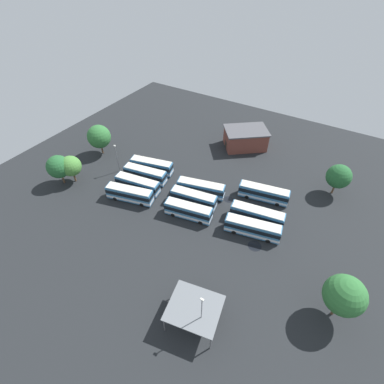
# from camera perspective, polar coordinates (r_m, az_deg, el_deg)

# --- Properties ---
(ground_plane) EXTENTS (108.09, 108.09, 0.00)m
(ground_plane) POSITION_cam_1_polar(r_m,az_deg,el_deg) (69.37, 0.96, -1.43)
(ground_plane) COLOR black
(bus_row0_slot0) EXTENTS (12.03, 4.76, 3.62)m
(bus_row0_slot0) POSITION_cam_1_polar(r_m,az_deg,el_deg) (70.23, 14.08, -0.21)
(bus_row0_slot0) COLOR teal
(bus_row0_slot0) RESTS_ON ground_plane
(bus_row0_slot2) EXTENTS (11.96, 4.41, 3.62)m
(bus_row0_slot2) POSITION_cam_1_polar(r_m,az_deg,el_deg) (64.60, 12.84, -4.51)
(bus_row0_slot2) COLOR teal
(bus_row0_slot2) RESTS_ON ground_plane
(bus_row0_slot3) EXTENTS (11.96, 5.01, 3.62)m
(bus_row0_slot3) POSITION_cam_1_polar(r_m,az_deg,el_deg) (61.82, 11.97, -7.04)
(bus_row0_slot3) COLOR teal
(bus_row0_slot3) RESTS_ON ground_plane
(bus_row1_slot1) EXTENTS (11.86, 5.34, 3.62)m
(bus_row1_slot1) POSITION_cam_1_polar(r_m,az_deg,el_deg) (69.44, 1.78, 0.74)
(bus_row1_slot1) COLOR teal
(bus_row1_slot1) RESTS_ON ground_plane
(bus_row1_slot2) EXTENTS (11.12, 4.30, 3.62)m
(bus_row1_slot2) POSITION_cam_1_polar(r_m,az_deg,el_deg) (66.75, 0.31, -1.30)
(bus_row1_slot2) COLOR teal
(bus_row1_slot2) RESTS_ON ground_plane
(bus_row1_slot3) EXTENTS (10.99, 4.57, 3.62)m
(bus_row1_slot3) POSITION_cam_1_polar(r_m,az_deg,el_deg) (63.92, -0.73, -3.75)
(bus_row1_slot3) COLOR teal
(bus_row1_slot3) RESTS_ON ground_plane
(bus_row2_slot0) EXTENTS (11.66, 5.14, 3.62)m
(bus_row2_slot0) POSITION_cam_1_polar(r_m,az_deg,el_deg) (77.19, -8.04, 5.17)
(bus_row2_slot0) COLOR teal
(bus_row2_slot0) RESTS_ON ground_plane
(bus_row2_slot1) EXTENTS (11.49, 4.49, 3.62)m
(bus_row2_slot1) POSITION_cam_1_polar(r_m,az_deg,el_deg) (74.59, -9.31, 3.51)
(bus_row2_slot1) COLOR teal
(bus_row2_slot1) RESTS_ON ground_plane
(bus_row2_slot2) EXTENTS (11.56, 4.30, 3.62)m
(bus_row2_slot2) POSITION_cam_1_polar(r_m,az_deg,el_deg) (71.82, -10.79, 1.52)
(bus_row2_slot2) COLOR teal
(bus_row2_slot2) RESTS_ON ground_plane
(bus_row2_slot3) EXTENTS (11.64, 5.35, 3.62)m
(bus_row2_slot3) POSITION_cam_1_polar(r_m,az_deg,el_deg) (69.47, -12.32, -0.40)
(bus_row2_slot3) COLOR teal
(bus_row2_slot3) RESTS_ON ground_plane
(depot_building) EXTENTS (14.83, 14.15, 5.64)m
(depot_building) POSITION_cam_1_polar(r_m,az_deg,el_deg) (87.67, 10.59, 10.51)
(depot_building) COLOR brown
(depot_building) RESTS_ON ground_plane
(maintenance_shelter) EXTENTS (9.52, 8.74, 4.06)m
(maintenance_shelter) POSITION_cam_1_polar(r_m,az_deg,el_deg) (48.75, 0.47, -22.14)
(maintenance_shelter) COLOR slate
(maintenance_shelter) RESTS_ON ground_plane
(lamp_post_near_entrance) EXTENTS (0.56, 0.28, 8.13)m
(lamp_post_near_entrance) POSITION_cam_1_polar(r_m,az_deg,el_deg) (77.67, -14.70, 6.70)
(lamp_post_near_entrance) COLOR slate
(lamp_post_near_entrance) RESTS_ON ground_plane
(lamp_post_far_corner) EXTENTS (0.56, 0.28, 9.70)m
(lamp_post_far_corner) POSITION_cam_1_polar(r_m,az_deg,el_deg) (46.84, 1.89, -23.04)
(lamp_post_far_corner) COLOR slate
(lamp_post_far_corner) RESTS_ON ground_plane
(tree_north_edge) EXTENTS (6.52, 6.52, 8.80)m
(tree_north_edge) POSITION_cam_1_polar(r_m,az_deg,el_deg) (85.81, -18.04, 10.45)
(tree_north_edge) COLOR brown
(tree_north_edge) RESTS_ON ground_plane
(tree_east_edge) EXTENTS (5.77, 5.77, 8.07)m
(tree_east_edge) POSITION_cam_1_polar(r_m,az_deg,el_deg) (76.11, 27.21, 2.77)
(tree_east_edge) COLOR brown
(tree_east_edge) RESTS_ON ground_plane
(tree_west_edge) EXTENTS (5.74, 5.74, 7.98)m
(tree_west_edge) POSITION_cam_1_polar(r_m,az_deg,el_deg) (78.14, -25.07, 4.58)
(tree_west_edge) COLOR brown
(tree_west_edge) RESTS_ON ground_plane
(tree_northwest) EXTENTS (6.54, 6.54, 9.42)m
(tree_northwest) POSITION_cam_1_polar(r_m,az_deg,el_deg) (52.75, 28.13, -17.71)
(tree_northwest) COLOR brown
(tree_northwest) RESTS_ON ground_plane
(tree_northeast) EXTENTS (5.20, 5.20, 7.42)m
(tree_northeast) POSITION_cam_1_polar(r_m,az_deg,el_deg) (77.69, -23.03, 4.78)
(tree_northeast) COLOR brown
(tree_northeast) RESTS_ON ground_plane
(puddle_centre_drain) EXTENTS (2.82, 2.82, 0.01)m
(puddle_centre_drain) POSITION_cam_1_polar(r_m,az_deg,el_deg) (61.33, 12.37, -10.46)
(puddle_centre_drain) COLOR black
(puddle_centre_drain) RESTS_ON ground_plane
(puddle_back_corner) EXTENTS (2.31, 2.31, 0.01)m
(puddle_back_corner) POSITION_cam_1_polar(r_m,az_deg,el_deg) (69.83, 7.28, -1.49)
(puddle_back_corner) COLOR black
(puddle_back_corner) RESTS_ON ground_plane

